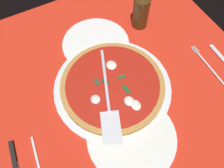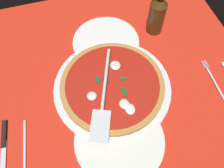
{
  "view_description": "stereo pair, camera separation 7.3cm",
  "coord_description": "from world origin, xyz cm",
  "px_view_note": "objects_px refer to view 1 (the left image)",
  "views": [
    {
      "loc": [
        -31.3,
        18.37,
        65.92
      ],
      "look_at": [
        0.35,
        1.32,
        1.95
      ],
      "focal_mm": 37.57,
      "sensor_mm": 36.0,
      "label": 1
    },
    {
      "loc": [
        -34.1,
        11.6,
        65.92
      ],
      "look_at": [
        0.35,
        1.32,
        1.95
      ],
      "focal_mm": 37.57,
      "sensor_mm": 36.0,
      "label": 2
    }
  ],
  "objects_px": {
    "dinner_plate_left": "(132,137)",
    "place_setting_near": "(219,67)",
    "beer_bottle": "(142,8)",
    "pizza_server": "(107,97)",
    "pizza": "(112,84)",
    "dinner_plate_right": "(96,44)"
  },
  "relations": [
    {
      "from": "pizza",
      "to": "pizza_server",
      "type": "relative_size",
      "value": 1.11
    },
    {
      "from": "pizza",
      "to": "place_setting_near",
      "type": "bearing_deg",
      "value": -106.53
    },
    {
      "from": "dinner_plate_left",
      "to": "beer_bottle",
      "type": "bearing_deg",
      "value": -34.43
    },
    {
      "from": "pizza",
      "to": "dinner_plate_right",
      "type": "bearing_deg",
      "value": -9.75
    },
    {
      "from": "pizza_server",
      "to": "place_setting_near",
      "type": "distance_m",
      "value": 0.4
    },
    {
      "from": "dinner_plate_left",
      "to": "beer_bottle",
      "type": "height_order",
      "value": "beer_bottle"
    },
    {
      "from": "pizza",
      "to": "beer_bottle",
      "type": "relative_size",
      "value": 1.49
    },
    {
      "from": "dinner_plate_right",
      "to": "pizza",
      "type": "distance_m",
      "value": 0.18
    },
    {
      "from": "dinner_plate_left",
      "to": "place_setting_near",
      "type": "relative_size",
      "value": 1.28
    },
    {
      "from": "pizza",
      "to": "place_setting_near",
      "type": "xyz_separation_m",
      "value": [
        -0.1,
        -0.35,
        -0.01
      ]
    },
    {
      "from": "dinner_plate_left",
      "to": "pizza",
      "type": "relative_size",
      "value": 0.78
    },
    {
      "from": "dinner_plate_left",
      "to": "place_setting_near",
      "type": "height_order",
      "value": "place_setting_near"
    },
    {
      "from": "pizza",
      "to": "place_setting_near",
      "type": "relative_size",
      "value": 1.64
    },
    {
      "from": "pizza_server",
      "to": "place_setting_near",
      "type": "bearing_deg",
      "value": 102.81
    },
    {
      "from": "dinner_plate_left",
      "to": "dinner_plate_right",
      "type": "xyz_separation_m",
      "value": [
        0.35,
        -0.06,
        0.0
      ]
    },
    {
      "from": "dinner_plate_right",
      "to": "pizza_server",
      "type": "relative_size",
      "value": 0.8
    },
    {
      "from": "dinner_plate_left",
      "to": "place_setting_near",
      "type": "bearing_deg",
      "value": -80.04
    },
    {
      "from": "pizza_server",
      "to": "beer_bottle",
      "type": "distance_m",
      "value": 0.35
    },
    {
      "from": "pizza_server",
      "to": "place_setting_near",
      "type": "xyz_separation_m",
      "value": [
        -0.06,
        -0.39,
        -0.04
      ]
    },
    {
      "from": "pizza",
      "to": "beer_bottle",
      "type": "distance_m",
      "value": 0.29
    },
    {
      "from": "pizza_server",
      "to": "beer_bottle",
      "type": "xyz_separation_m",
      "value": [
        0.23,
        -0.25,
        0.04
      ]
    },
    {
      "from": "dinner_plate_left",
      "to": "dinner_plate_right",
      "type": "relative_size",
      "value": 1.08
    }
  ]
}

